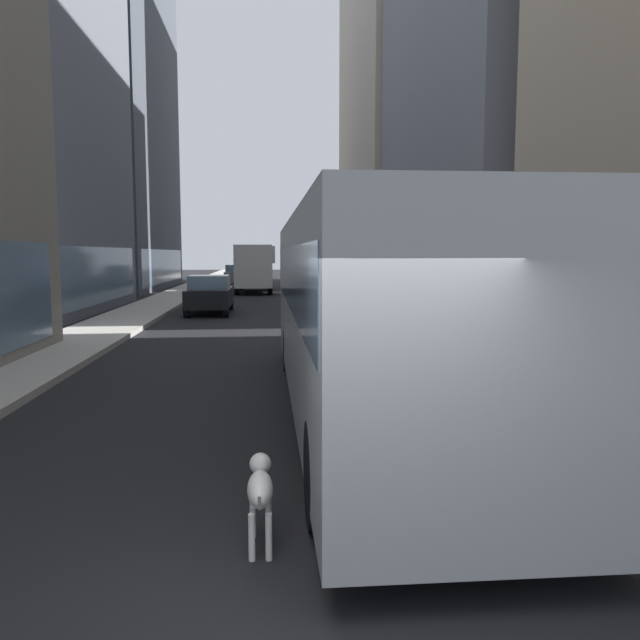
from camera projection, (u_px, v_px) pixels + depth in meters
name	position (u px, v px, depth m)	size (l,w,h in m)	color
ground_plane	(273.00, 294.00, 38.77)	(120.00, 120.00, 0.00)	black
sidewalk_left	(180.00, 294.00, 38.27)	(2.40, 110.00, 0.15)	#ADA89E
sidewalk_right	(364.00, 293.00, 39.25)	(2.40, 110.00, 0.15)	gray
building_left_far	(100.00, 69.00, 43.81)	(8.20, 19.07, 30.83)	#4C515B
building_right_mid	(514.00, 81.00, 30.94)	(9.71, 19.40, 22.10)	slate
building_right_far	(415.00, 98.00, 51.20)	(10.21, 20.46, 30.39)	#B2A893
transit_bus	(370.00, 301.00, 9.83)	(2.78, 11.53, 3.05)	#999EA3
car_black_suv	(210.00, 294.00, 26.31)	(1.75, 4.25, 1.62)	black
car_grey_wagon	(237.00, 275.00, 50.48)	(1.80, 4.26, 1.62)	slate
car_red_coupe	(351.00, 299.00, 23.79)	(1.76, 4.11, 1.62)	red
box_truck	(254.00, 267.00, 40.69)	(2.30, 7.50, 3.05)	#A51919
dalmatian_dog	(260.00, 488.00, 5.40)	(0.22, 0.96, 0.72)	white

